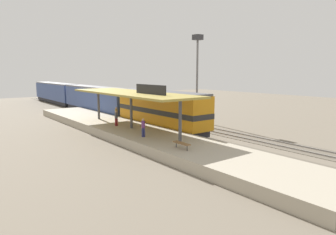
% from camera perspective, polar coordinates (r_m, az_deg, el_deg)
% --- Properties ---
extents(ground_plane, '(120.00, 120.00, 0.00)m').
position_cam_1_polar(ground_plane, '(36.04, 2.21, -2.25)').
color(ground_plane, '#706656').
extents(track_near, '(3.20, 110.00, 0.16)m').
position_cam_1_polar(track_near, '(34.81, -0.32, -2.58)').
color(track_near, '#5F5649').
rests_on(track_near, ground).
extents(track_far, '(3.20, 110.00, 0.16)m').
position_cam_1_polar(track_far, '(37.72, 5.26, -1.74)').
color(track_far, '#5F5649').
rests_on(track_far, ground).
extents(platform, '(6.00, 44.00, 0.90)m').
position_cam_1_polar(platform, '(32.22, -6.87, -2.80)').
color(platform, '#A89E89').
rests_on(platform, ground).
extents(station_canopy, '(5.20, 18.00, 4.70)m').
position_cam_1_polar(station_canopy, '(31.58, -6.92, 4.45)').
color(station_canopy, '#47474C').
rests_on(station_canopy, platform).
extents(platform_bench, '(0.44, 1.70, 0.50)m').
position_cam_1_polar(platform_bench, '(23.33, 2.58, -4.90)').
color(platform_bench, '#333338').
rests_on(platform_bench, platform).
extents(locomotive, '(2.93, 14.43, 4.44)m').
position_cam_1_polar(locomotive, '(35.28, -1.38, 1.48)').
color(locomotive, '#28282D').
rests_on(locomotive, track_near).
extents(passenger_carriage_front, '(2.90, 20.00, 4.24)m').
position_cam_1_polar(passenger_carriage_front, '(50.88, -13.44, 3.34)').
color(passenger_carriage_front, '#28282D').
rests_on(passenger_carriage_front, track_near).
extents(passenger_carriage_rear, '(2.90, 20.00, 4.24)m').
position_cam_1_polar(passenger_carriage_rear, '(70.34, -20.41, 4.44)').
color(passenger_carriage_rear, '#28282D').
rests_on(passenger_carriage_rear, track_near).
extents(light_mast, '(1.10, 1.10, 11.70)m').
position_cam_1_polar(light_mast, '(41.75, 5.56, 10.79)').
color(light_mast, slate).
rests_on(light_mast, ground).
extents(person_waiting, '(0.34, 0.34, 1.71)m').
position_cam_1_polar(person_waiting, '(33.55, -9.73, 0.03)').
color(person_waiting, maroon).
rests_on(person_waiting, platform).
extents(person_walking, '(0.34, 0.34, 1.71)m').
position_cam_1_polar(person_walking, '(27.57, -4.68, -1.73)').
color(person_walking, navy).
rests_on(person_walking, platform).
extents(person_boarding, '(0.34, 0.34, 1.71)m').
position_cam_1_polar(person_boarding, '(36.66, -9.72, 0.76)').
color(person_boarding, '#23603D').
rests_on(person_boarding, platform).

